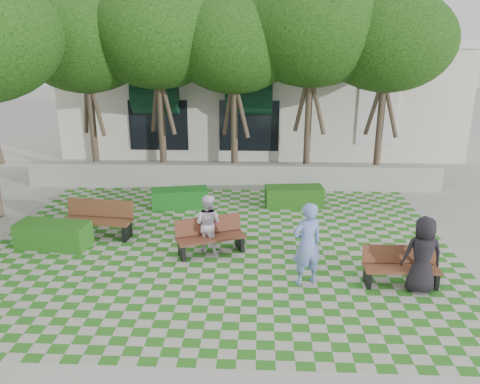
{
  "coord_description": "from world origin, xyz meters",
  "views": [
    {
      "loc": [
        1.04,
        -10.13,
        5.21
      ],
      "look_at": [
        0.5,
        1.5,
        1.4
      ],
      "focal_mm": 35.0,
      "sensor_mm": 36.0,
      "label": 1
    }
  ],
  "objects_px": {
    "bench_west": "(98,220)",
    "person_dark": "(423,255)",
    "hedge_midleft": "(180,198)",
    "hedge_west": "(53,235)",
    "person_white": "(208,223)",
    "person_blue": "(307,244)",
    "hedge_midright": "(294,196)",
    "bench_east": "(401,267)",
    "bench_mid": "(210,237)"
  },
  "relations": [
    {
      "from": "bench_west",
      "to": "person_dark",
      "type": "xyz_separation_m",
      "value": [
        7.93,
        -2.61,
        0.37
      ]
    },
    {
      "from": "hedge_midleft",
      "to": "person_dark",
      "type": "distance_m",
      "value": 7.89
    },
    {
      "from": "hedge_west",
      "to": "person_white",
      "type": "xyz_separation_m",
      "value": [
        4.09,
        -0.07,
        0.43
      ]
    },
    {
      "from": "person_blue",
      "to": "person_white",
      "type": "xyz_separation_m",
      "value": [
        -2.37,
        1.6,
        -0.2
      ]
    },
    {
      "from": "bench_west",
      "to": "person_dark",
      "type": "distance_m",
      "value": 8.35
    },
    {
      "from": "hedge_midleft",
      "to": "hedge_west",
      "type": "relative_size",
      "value": 0.94
    },
    {
      "from": "hedge_midright",
      "to": "bench_east",
      "type": "bearing_deg",
      "value": -68.21
    },
    {
      "from": "bench_east",
      "to": "person_blue",
      "type": "relative_size",
      "value": 0.86
    },
    {
      "from": "hedge_midright",
      "to": "person_blue",
      "type": "distance_m",
      "value": 5.18
    },
    {
      "from": "hedge_midright",
      "to": "person_white",
      "type": "relative_size",
      "value": 1.22
    },
    {
      "from": "bench_mid",
      "to": "person_blue",
      "type": "relative_size",
      "value": 0.95
    },
    {
      "from": "bench_west",
      "to": "hedge_west",
      "type": "distance_m",
      "value": 1.22
    },
    {
      "from": "bench_mid",
      "to": "hedge_west",
      "type": "relative_size",
      "value": 0.96
    },
    {
      "from": "person_dark",
      "to": "person_white",
      "type": "xyz_separation_m",
      "value": [
        -4.8,
        1.8,
        -0.09
      ]
    },
    {
      "from": "person_dark",
      "to": "person_white",
      "type": "distance_m",
      "value": 5.12
    },
    {
      "from": "bench_east",
      "to": "bench_mid",
      "type": "distance_m",
      "value": 4.61
    },
    {
      "from": "hedge_midright",
      "to": "person_dark",
      "type": "height_order",
      "value": "person_dark"
    },
    {
      "from": "person_blue",
      "to": "hedge_midright",
      "type": "bearing_deg",
      "value": -114.03
    },
    {
      "from": "hedge_midleft",
      "to": "hedge_midright",
      "type": "bearing_deg",
      "value": 5.04
    },
    {
      "from": "hedge_midright",
      "to": "person_blue",
      "type": "bearing_deg",
      "value": -90.73
    },
    {
      "from": "bench_west",
      "to": "person_white",
      "type": "xyz_separation_m",
      "value": [
        3.13,
        -0.81,
        0.28
      ]
    },
    {
      "from": "person_white",
      "to": "bench_mid",
      "type": "bearing_deg",
      "value": 142.63
    },
    {
      "from": "bench_mid",
      "to": "hedge_midright",
      "type": "xyz_separation_m",
      "value": [
        2.36,
        3.65,
        -0.11
      ]
    },
    {
      "from": "hedge_west",
      "to": "person_blue",
      "type": "relative_size",
      "value": 0.99
    },
    {
      "from": "hedge_midright",
      "to": "person_blue",
      "type": "relative_size",
      "value": 0.97
    },
    {
      "from": "bench_east",
      "to": "hedge_midright",
      "type": "xyz_separation_m",
      "value": [
        -2.03,
        5.07,
        -0.09
      ]
    },
    {
      "from": "bench_mid",
      "to": "person_white",
      "type": "height_order",
      "value": "person_white"
    },
    {
      "from": "bench_mid",
      "to": "person_blue",
      "type": "height_order",
      "value": "person_blue"
    },
    {
      "from": "bench_west",
      "to": "hedge_midright",
      "type": "bearing_deg",
      "value": 31.83
    },
    {
      "from": "bench_mid",
      "to": "bench_west",
      "type": "distance_m",
      "value": 3.34
    },
    {
      "from": "hedge_midleft",
      "to": "person_white",
      "type": "xyz_separation_m",
      "value": [
        1.27,
        -3.21,
        0.45
      ]
    },
    {
      "from": "bench_west",
      "to": "hedge_midright",
      "type": "xyz_separation_m",
      "value": [
        5.56,
        2.73,
        -0.16
      ]
    },
    {
      "from": "person_white",
      "to": "hedge_midleft",
      "type": "bearing_deg",
      "value": -50.84
    },
    {
      "from": "bench_mid",
      "to": "person_blue",
      "type": "distance_m",
      "value": 2.78
    },
    {
      "from": "person_blue",
      "to": "person_dark",
      "type": "bearing_deg",
      "value": 152.05
    },
    {
      "from": "bench_mid",
      "to": "bench_west",
      "type": "bearing_deg",
      "value": 141.04
    },
    {
      "from": "bench_east",
      "to": "person_dark",
      "type": "distance_m",
      "value": 0.61
    },
    {
      "from": "bench_mid",
      "to": "hedge_midright",
      "type": "height_order",
      "value": "bench_mid"
    },
    {
      "from": "hedge_midleft",
      "to": "hedge_west",
      "type": "height_order",
      "value": "hedge_west"
    },
    {
      "from": "person_white",
      "to": "bench_west",
      "type": "bearing_deg",
      "value": 3.06
    },
    {
      "from": "hedge_west",
      "to": "person_dark",
      "type": "distance_m",
      "value": 9.09
    },
    {
      "from": "person_blue",
      "to": "bench_west",
      "type": "bearing_deg",
      "value": -46.98
    },
    {
      "from": "person_blue",
      "to": "person_dark",
      "type": "height_order",
      "value": "person_blue"
    },
    {
      "from": "bench_mid",
      "to": "person_white",
      "type": "relative_size",
      "value": 1.2
    },
    {
      "from": "hedge_midleft",
      "to": "person_white",
      "type": "relative_size",
      "value": 1.17
    },
    {
      "from": "person_dark",
      "to": "hedge_midleft",
      "type": "bearing_deg",
      "value": -40.27
    },
    {
      "from": "bench_west",
      "to": "person_white",
      "type": "relative_size",
      "value": 1.29
    },
    {
      "from": "person_dark",
      "to": "person_white",
      "type": "height_order",
      "value": "person_dark"
    },
    {
      "from": "bench_west",
      "to": "bench_mid",
      "type": "bearing_deg",
      "value": -10.29
    },
    {
      "from": "person_white",
      "to": "hedge_midright",
      "type": "bearing_deg",
      "value": -106.86
    }
  ]
}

